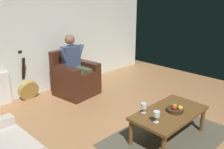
{
  "coord_description": "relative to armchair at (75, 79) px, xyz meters",
  "views": [
    {
      "loc": [
        2.54,
        1.72,
        1.97
      ],
      "look_at": [
        -0.09,
        -0.9,
        0.73
      ],
      "focal_mm": 37.97,
      "sensor_mm": 36.0,
      "label": 1
    }
  ],
  "objects": [
    {
      "name": "guitar",
      "position": [
        0.82,
        -0.44,
        -0.11
      ],
      "size": [
        0.4,
        0.33,
        0.97
      ],
      "color": "#AA8941",
      "rests_on": "ground"
    },
    {
      "name": "wall_back",
      "position": [
        0.2,
        -0.64,
        0.94
      ],
      "size": [
        5.78,
        0.06,
        2.55
      ],
      "primitive_type": "cube",
      "color": "silver",
      "rests_on": "ground"
    },
    {
      "name": "fruit_bowl",
      "position": [
        -0.02,
        2.31,
        0.11
      ],
      "size": [
        0.23,
        0.23,
        0.11
      ],
      "color": "#3B2916",
      "rests_on": "coffee_table"
    },
    {
      "name": "person_seated",
      "position": [
        -0.0,
        0.03,
        0.33
      ],
      "size": [
        0.65,
        0.62,
        1.24
      ],
      "rotation": [
        0.0,
        0.0,
        0.12
      ],
      "color": "#3A4C6E",
      "rests_on": "ground"
    },
    {
      "name": "armchair",
      "position": [
        0.0,
        0.0,
        0.0
      ],
      "size": [
        0.82,
        0.81,
        0.93
      ],
      "rotation": [
        0.0,
        0.0,
        0.12
      ],
      "color": "#411F13",
      "rests_on": "ground"
    },
    {
      "name": "coffee_table",
      "position": [
        0.04,
        2.26,
        0.02
      ],
      "size": [
        1.14,
        0.65,
        0.42
      ],
      "rotation": [
        0.0,
        0.0,
        -0.02
      ],
      "color": "brown",
      "rests_on": "ground"
    },
    {
      "name": "rug",
      "position": [
        0.04,
        2.26,
        -0.34
      ],
      "size": [
        1.85,
        1.26,
        0.01
      ],
      "primitive_type": "cube",
      "rotation": [
        0.0,
        0.0,
        -0.02
      ],
      "color": "#504D3D",
      "rests_on": "ground"
    },
    {
      "name": "ground_plane",
      "position": [
        0.2,
        2.08,
        -0.34
      ],
      "size": [
        6.46,
        6.46,
        0.0
      ],
      "primitive_type": "plane",
      "color": "#A9764B"
    },
    {
      "name": "wine_glass_near",
      "position": [
        0.32,
        2.02,
        0.17
      ],
      "size": [
        0.08,
        0.08,
        0.14
      ],
      "color": "silver",
      "rests_on": "coffee_table"
    },
    {
      "name": "wine_glass_far",
      "position": [
        0.42,
        2.29,
        0.19
      ],
      "size": [
        0.09,
        0.09,
        0.15
      ],
      "color": "silver",
      "rests_on": "coffee_table"
    }
  ]
}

